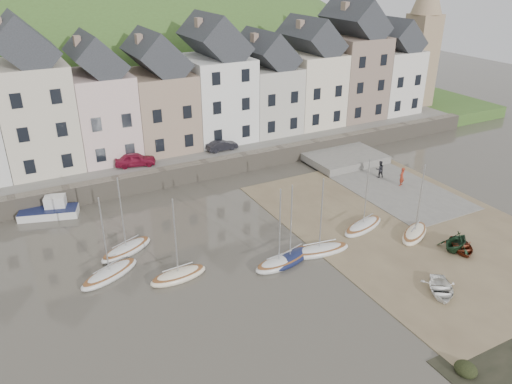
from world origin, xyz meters
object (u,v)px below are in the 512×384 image
sailboat_0 (110,274)px  rowboat_white (441,289)px  person_red (402,177)px  rowboat_red (462,247)px  car_left (135,159)px  rowboat_green (456,242)px  car_right (222,145)px  person_dark (380,169)px

sailboat_0 → rowboat_white: 22.31m
person_red → rowboat_red: bearing=44.5°
car_left → rowboat_green: bearing=-130.7°
sailboat_0 → car_right: 21.90m
sailboat_0 → car_right: (15.53, 15.33, 1.89)m
person_red → person_dark: bearing=-102.7°
car_left → person_red: bearing=-107.6°
person_dark → car_left: 24.15m
rowboat_white → car_right: size_ratio=0.95×
person_red → car_right: (-12.85, 13.28, 1.11)m
person_red → person_dark: 2.58m
sailboat_0 → car_right: sailboat_0 is taller
sailboat_0 → rowboat_white: bearing=-32.9°
rowboat_green → rowboat_red: 0.71m
sailboat_0 → rowboat_red: sailboat_0 is taller
rowboat_white → person_red: (9.65, 14.17, 0.65)m
person_dark → car_right: size_ratio=0.52×
car_right → rowboat_green: bearing=-163.8°
rowboat_white → person_dark: (9.11, 16.69, 0.59)m
sailboat_0 → person_red: 28.46m
car_right → person_dark: bearing=-133.7°
car_left → car_right: car_left is taller
rowboat_green → car_right: size_ratio=0.88×
rowboat_white → rowboat_green: bearing=69.5°
person_dark → car_right: car_right is taller
sailboat_0 → person_red: (28.37, 2.04, 0.77)m
rowboat_white → person_dark: size_ratio=1.84×
rowboat_white → sailboat_0: bearing=-177.4°
rowboat_green → person_dark: size_ratio=1.70×
car_left → car_right: 9.27m
rowboat_green → car_left: size_ratio=0.76×
person_red → car_right: car_right is taller
rowboat_white → car_left: size_ratio=0.82×
rowboat_white → car_right: 27.69m
rowboat_red → person_dark: bearing=104.3°
sailboat_0 → rowboat_red: (24.18, -9.03, 0.10)m
rowboat_white → rowboat_red: (5.45, 3.09, -0.02)m
rowboat_white → person_dark: bearing=96.9°
sailboat_0 → rowboat_red: bearing=-20.5°
sailboat_0 → car_left: 16.67m
person_dark → rowboat_green: bearing=86.3°
sailboat_0 → rowboat_green: 25.27m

